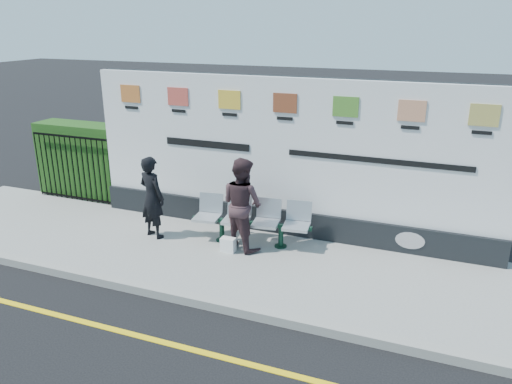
# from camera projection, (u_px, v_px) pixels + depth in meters

# --- Properties ---
(ground) EXTENTS (80.00, 80.00, 0.00)m
(ground) POSITION_uv_depth(u_px,v_px,m) (158.00, 341.00, 6.70)
(ground) COLOR black
(pavement) EXTENTS (14.00, 3.00, 0.12)m
(pavement) POSITION_uv_depth(u_px,v_px,m) (233.00, 259.00, 8.88)
(pavement) COLOR gray
(pavement) RESTS_ON ground
(kerb) EXTENTS (14.00, 0.18, 0.14)m
(kerb) POSITION_uv_depth(u_px,v_px,m) (193.00, 300.00, 7.56)
(kerb) COLOR gray
(kerb) RESTS_ON ground
(yellow_line) EXTENTS (14.00, 0.10, 0.01)m
(yellow_line) POSITION_uv_depth(u_px,v_px,m) (158.00, 341.00, 6.70)
(yellow_line) COLOR yellow
(yellow_line) RESTS_ON ground
(billboard) EXTENTS (8.00, 0.30, 3.00)m
(billboard) POSITION_uv_depth(u_px,v_px,m) (285.00, 168.00, 9.45)
(billboard) COLOR black
(billboard) RESTS_ON pavement
(hedge) EXTENTS (2.35, 0.70, 1.70)m
(hedge) POSITION_uv_depth(u_px,v_px,m) (86.00, 160.00, 11.74)
(hedge) COLOR #1F4815
(hedge) RESTS_ON pavement
(railing) EXTENTS (2.05, 0.06, 1.54)m
(railing) POSITION_uv_depth(u_px,v_px,m) (73.00, 168.00, 11.37)
(railing) COLOR black
(railing) RESTS_ON pavement
(bench) EXTENTS (2.22, 0.83, 0.47)m
(bench) POSITION_uv_depth(u_px,v_px,m) (251.00, 232.00, 9.28)
(bench) COLOR #AFB3B8
(bench) RESTS_ON pavement
(woman_left) EXTENTS (0.67, 0.54, 1.59)m
(woman_left) POSITION_uv_depth(u_px,v_px,m) (152.00, 197.00, 9.41)
(woman_left) COLOR black
(woman_left) RESTS_ON pavement
(woman_right) EXTENTS (1.02, 0.93, 1.70)m
(woman_right) POSITION_uv_depth(u_px,v_px,m) (242.00, 204.00, 8.93)
(woman_right) COLOR #382428
(woman_right) RESTS_ON pavement
(handbag_brown) EXTENTS (0.29, 0.20, 0.21)m
(handbag_brown) POSITION_uv_depth(u_px,v_px,m) (236.00, 214.00, 9.23)
(handbag_brown) COLOR black
(handbag_brown) RESTS_ON bench
(carrier_bag_white) EXTENTS (0.26, 0.16, 0.26)m
(carrier_bag_white) POSITION_uv_depth(u_px,v_px,m) (228.00, 245.00, 8.99)
(carrier_bag_white) COLOR white
(carrier_bag_white) RESTS_ON pavement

